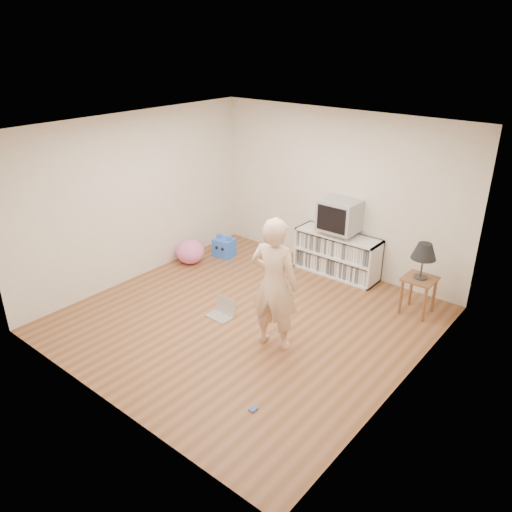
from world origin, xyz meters
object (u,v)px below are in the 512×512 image
object	(u,v)px
crt_tv	(340,215)
person	(274,284)
dvd_deck	(339,232)
side_table	(419,287)
media_unit	(338,254)
table_lamp	(424,252)
laptop	(223,311)
plush_pink	(190,252)
plush_blue	(224,247)

from	to	relation	value
crt_tv	person	bearing A→B (deg)	-78.79
dvd_deck	side_table	xyz separation A→B (m)	(1.53, -0.37, -0.32)
media_unit	side_table	size ratio (longest dim) A/B	2.55
media_unit	crt_tv	bearing A→B (deg)	-90.00
media_unit	table_lamp	world-z (taller)	table_lamp
crt_tv	laptop	distance (m)	2.42
table_lamp	plush_pink	distance (m)	3.85
laptop	plush_blue	bearing A→B (deg)	133.26
crt_tv	table_lamp	xyz separation A→B (m)	(1.53, -0.37, -0.08)
table_lamp	plush_pink	world-z (taller)	table_lamp
dvd_deck	crt_tv	bearing A→B (deg)	-90.00
side_table	laptop	bearing A→B (deg)	-139.00
person	crt_tv	bearing A→B (deg)	-89.09
dvd_deck	plush_blue	size ratio (longest dim) A/B	1.13
crt_tv	table_lamp	size ratio (longest dim) A/B	1.17
crt_tv	laptop	xyz separation A→B (m)	(-0.54, -2.16, -0.95)
side_table	laptop	xyz separation A→B (m)	(-2.06, -1.80, -0.35)
dvd_deck	plush_pink	distance (m)	2.54
laptop	plush_blue	size ratio (longest dim) A/B	0.90
side_table	plush_pink	size ratio (longest dim) A/B	1.14
media_unit	plush_pink	world-z (taller)	media_unit
plush_pink	crt_tv	bearing A→B (deg)	29.57
table_lamp	plush_blue	bearing A→B (deg)	-175.27
plush_pink	person	bearing A→B (deg)	-21.93
plush_blue	plush_pink	size ratio (longest dim) A/B	0.82
plush_pink	media_unit	bearing A→B (deg)	29.95
plush_pink	plush_blue	bearing A→B (deg)	65.81
dvd_deck	plush_pink	xyz separation A→B (m)	(-2.16, -1.23, -0.53)
media_unit	side_table	xyz separation A→B (m)	(1.53, -0.39, 0.07)
dvd_deck	table_lamp	bearing A→B (deg)	-13.61
side_table	media_unit	bearing A→B (deg)	165.83
laptop	plush_blue	xyz separation A→B (m)	(-1.36, 1.51, 0.10)
laptop	plush_pink	distance (m)	1.88
laptop	plush_pink	bearing A→B (deg)	151.17
crt_tv	plush_pink	distance (m)	2.61
crt_tv	person	xyz separation A→B (m)	(0.45, -2.27, -0.16)
table_lamp	side_table	bearing A→B (deg)	0.00
laptop	crt_tv	bearing A→B (deg)	77.27
table_lamp	plush_pink	bearing A→B (deg)	-166.90
media_unit	crt_tv	distance (m)	0.67
media_unit	side_table	bearing A→B (deg)	-14.17
person	table_lamp	bearing A→B (deg)	-129.75
dvd_deck	person	xyz separation A→B (m)	(0.45, -2.28, 0.13)
crt_tv	media_unit	bearing A→B (deg)	90.00
crt_tv	plush_blue	size ratio (longest dim) A/B	1.51
table_lamp	media_unit	bearing A→B (deg)	165.83
side_table	laptop	distance (m)	2.76
dvd_deck	media_unit	bearing A→B (deg)	90.00
crt_tv	table_lamp	bearing A→B (deg)	-13.49
side_table	laptop	size ratio (longest dim) A/B	1.53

